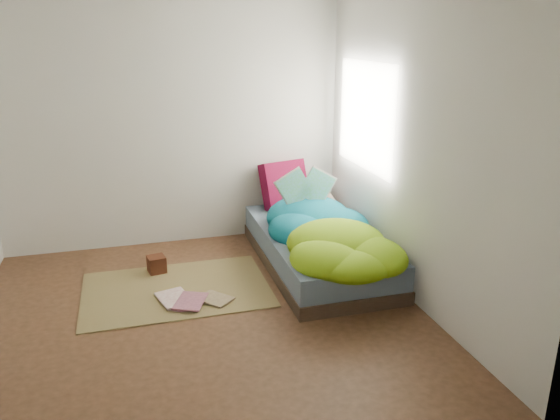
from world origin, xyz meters
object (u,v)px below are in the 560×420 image
object	(u,v)px
bed	(317,249)
pillow_magenta	(284,185)
wooden_box	(157,264)
floor_book_b	(177,301)
floor_book_a	(160,302)
open_book	(306,177)

from	to	relation	value
bed	pillow_magenta	world-z (taller)	pillow_magenta
pillow_magenta	bed	bearing A→B (deg)	-100.08
wooden_box	floor_book_b	distance (m)	0.68
pillow_magenta	wooden_box	bearing A→B (deg)	-172.22
bed	wooden_box	xyz separation A→B (m)	(-1.51, 0.24, -0.08)
bed	pillow_magenta	xyz separation A→B (m)	(-0.08, 0.86, 0.42)
floor_book_a	bed	bearing A→B (deg)	-0.33
floor_book_b	bed	bearing A→B (deg)	40.66
open_book	floor_book_b	world-z (taller)	open_book
bed	open_book	xyz separation A→B (m)	(-0.05, 0.23, 0.66)
pillow_magenta	floor_book_a	bearing A→B (deg)	-154.34
wooden_box	floor_book_b	xyz separation A→B (m)	(0.12, -0.67, -0.06)
wooden_box	floor_book_b	size ratio (longest dim) A/B	0.49
pillow_magenta	floor_book_b	bearing A→B (deg)	-151.08
open_book	wooden_box	size ratio (longest dim) A/B	3.15
open_book	floor_book_a	xyz separation A→B (m)	(-1.48, -0.64, -0.80)
pillow_magenta	floor_book_a	xyz separation A→B (m)	(-1.44, -1.26, -0.56)
bed	pillow_magenta	size ratio (longest dim) A/B	4.02
floor_book_a	floor_book_b	bearing A→B (deg)	-24.18
pillow_magenta	open_book	distance (m)	0.67
floor_book_b	wooden_box	bearing A→B (deg)	123.76
bed	open_book	world-z (taller)	open_book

